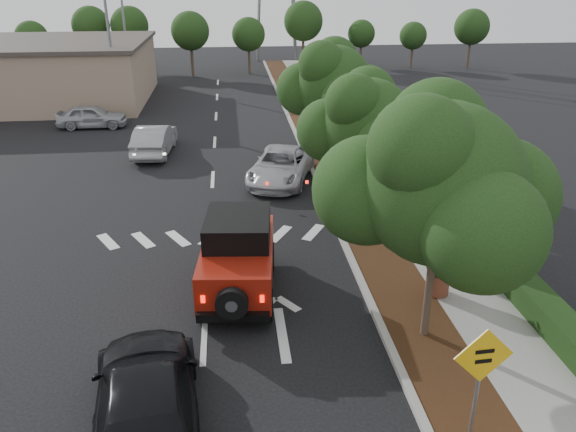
{
  "coord_description": "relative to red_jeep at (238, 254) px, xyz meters",
  "views": [
    {
      "loc": [
        0.9,
        -12.01,
        8.63
      ],
      "look_at": [
        2.47,
        3.0,
        2.01
      ],
      "focal_mm": 35.0,
      "sensor_mm": 36.0,
      "label": 1
    }
  ],
  "objects": [
    {
      "name": "transmission_tower",
      "position": [
        5.03,
        45.6,
        -1.16
      ],
      "size": [
        7.0,
        4.0,
        28.0
      ],
      "primitive_type": null,
      "color": "slate",
      "rests_on": "ground"
    },
    {
      "name": "planting_strip",
      "position": [
        4.63,
        9.6,
        -1.1
      ],
      "size": [
        1.8,
        70.0,
        0.12
      ],
      "primitive_type": "cube",
      "color": "black",
      "rests_on": "ground"
    },
    {
      "name": "curb",
      "position": [
        3.63,
        9.6,
        -1.08
      ],
      "size": [
        0.2,
        70.0,
        0.15
      ],
      "primitive_type": "cube",
      "color": "#9E9B93",
      "rests_on": "ground"
    },
    {
      "name": "street_tree_far",
      "position": [
        4.63,
        10.6,
        -1.16
      ],
      "size": [
        3.4,
        3.4,
        5.62
      ],
      "primitive_type": null,
      "color": "black",
      "rests_on": "ground"
    },
    {
      "name": "street_tree_mid",
      "position": [
        4.63,
        4.1,
        -1.16
      ],
      "size": [
        3.2,
        3.2,
        5.32
      ],
      "primitive_type": null,
      "color": "black",
      "rests_on": "ground"
    },
    {
      "name": "parked_suv",
      "position": [
        -8.25,
        19.51,
        -0.47
      ],
      "size": [
        4.02,
        1.62,
        1.37
      ],
      "primitive_type": "imported",
      "rotation": [
        0.0,
        0.0,
        1.57
      ],
      "color": "#A5A7AC",
      "rests_on": "ground"
    },
    {
      "name": "street_tree_near",
      "position": [
        4.63,
        -2.9,
        -1.16
      ],
      "size": [
        3.8,
        3.8,
        5.92
      ],
      "primitive_type": null,
      "color": "black",
      "rests_on": "ground"
    },
    {
      "name": "light_pole_a",
      "position": [
        -7.47,
        23.6,
        -1.16
      ],
      "size": [
        2.0,
        0.22,
        9.0
      ],
      "primitive_type": null,
      "color": "slate",
      "rests_on": "ground"
    },
    {
      "name": "terracotta_planter",
      "position": [
        5.63,
        -1.06,
        -0.23
      ],
      "size": [
        0.79,
        0.79,
        1.38
      ],
      "rotation": [
        0.0,
        0.0,
        0.03
      ],
      "color": "brown",
      "rests_on": "ground"
    },
    {
      "name": "speed_hump_sign",
      "position": [
        4.43,
        -6.33,
        0.59
      ],
      "size": [
        1.18,
        0.12,
        2.52
      ],
      "rotation": [
        0.0,
        0.0,
        0.06
      ],
      "color": "slate",
      "rests_on": "ground"
    },
    {
      "name": "light_pole_b",
      "position": [
        -8.47,
        35.6,
        -1.16
      ],
      "size": [
        2.0,
        0.22,
        9.0
      ],
      "primitive_type": null,
      "color": "slate",
      "rests_on": "ground"
    },
    {
      "name": "silver_sedan_oncoming",
      "position": [
        -3.95,
        13.78,
        -0.41
      ],
      "size": [
        1.93,
        4.67,
        1.5
      ],
      "primitive_type": "imported",
      "rotation": [
        0.0,
        0.0,
        3.07
      ],
      "color": "#93959A",
      "rests_on": "ground"
    },
    {
      "name": "sidewalk",
      "position": [
        6.53,
        9.6,
        -1.1
      ],
      "size": [
        2.0,
        70.0,
        0.12
      ],
      "primitive_type": "cube",
      "color": "gray",
      "rests_on": "ground"
    },
    {
      "name": "red_jeep",
      "position": [
        0.0,
        0.0,
        0.0
      ],
      "size": [
        2.33,
        4.57,
        2.28
      ],
      "rotation": [
        0.0,
        0.0,
        -0.09
      ],
      "color": "black",
      "rests_on": "ground"
    },
    {
      "name": "black_suv_oncoming",
      "position": [
        -1.97,
        -5.37,
        -0.4
      ],
      "size": [
        2.76,
        5.46,
        1.52
      ],
      "primitive_type": "imported",
      "rotation": [
        0.0,
        0.0,
        3.27
      ],
      "color": "black",
      "rests_on": "ground"
    },
    {
      "name": "ground",
      "position": [
        -0.97,
        -2.4,
        -1.16
      ],
      "size": [
        120.0,
        120.0,
        0.0
      ],
      "primitive_type": "plane",
      "color": "black",
      "rests_on": "ground"
    },
    {
      "name": "silver_suv_ahead",
      "position": [
        2.08,
        9.12,
        -0.46
      ],
      "size": [
        3.73,
        5.52,
        1.41
      ],
      "primitive_type": "imported",
      "rotation": [
        0.0,
        0.0,
        -0.3
      ],
      "color": "#B4B5BC",
      "rests_on": "ground"
    },
    {
      "name": "hedge",
      "position": [
        7.93,
        9.6,
        -0.76
      ],
      "size": [
        0.8,
        70.0,
        0.8
      ],
      "primitive_type": "cube",
      "color": "black",
      "rests_on": "ground"
    }
  ]
}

